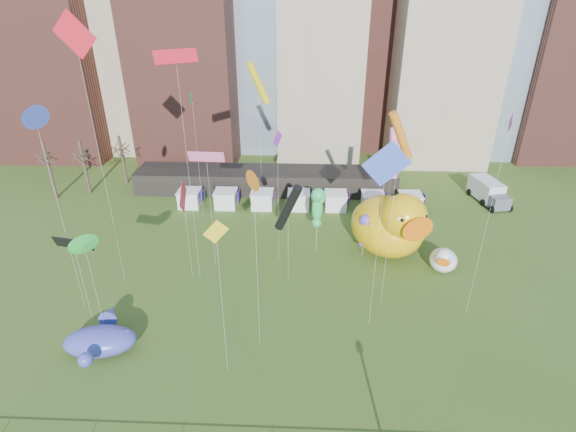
{
  "coord_description": "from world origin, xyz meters",
  "views": [
    {
      "loc": [
        1.7,
        -17.56,
        25.84
      ],
      "look_at": [
        0.59,
        9.78,
        12.0
      ],
      "focal_mm": 27.0,
      "sensor_mm": 36.0,
      "label": 1
    }
  ],
  "objects_px": {
    "whale_inflatable": "(101,339)",
    "box_truck": "(488,191)",
    "seahorse_green": "(318,205)",
    "seahorse_purple": "(364,228)",
    "big_duck": "(391,224)",
    "small_duck": "(443,259)"
  },
  "relations": [
    {
      "from": "whale_inflatable",
      "to": "seahorse_green",
      "type": "bearing_deg",
      "value": 36.13
    },
    {
      "from": "small_duck",
      "to": "whale_inflatable",
      "type": "bearing_deg",
      "value": -138.97
    },
    {
      "from": "big_duck",
      "to": "whale_inflatable",
      "type": "xyz_separation_m",
      "value": [
        -25.73,
        -16.05,
        -2.57
      ]
    },
    {
      "from": "seahorse_purple",
      "to": "seahorse_green",
      "type": "bearing_deg",
      "value": 147.62
    },
    {
      "from": "big_duck",
      "to": "small_duck",
      "type": "distance_m",
      "value": 6.56
    },
    {
      "from": "seahorse_green",
      "to": "whale_inflatable",
      "type": "distance_m",
      "value": 24.53
    },
    {
      "from": "seahorse_purple",
      "to": "box_truck",
      "type": "distance_m",
      "value": 24.86
    },
    {
      "from": "seahorse_purple",
      "to": "whale_inflatable",
      "type": "relative_size",
      "value": 0.71
    },
    {
      "from": "whale_inflatable",
      "to": "box_truck",
      "type": "xyz_separation_m",
      "value": [
        42.05,
        30.74,
        0.38
      ]
    },
    {
      "from": "small_duck",
      "to": "seahorse_purple",
      "type": "bearing_deg",
      "value": -177.37
    },
    {
      "from": "seahorse_green",
      "to": "seahorse_purple",
      "type": "xyz_separation_m",
      "value": [
        5.09,
        -1.2,
        -2.14
      ]
    },
    {
      "from": "small_duck",
      "to": "seahorse_green",
      "type": "bearing_deg",
      "value": -176.35
    },
    {
      "from": "big_duck",
      "to": "seahorse_green",
      "type": "relative_size",
      "value": 1.51
    },
    {
      "from": "seahorse_green",
      "to": "whale_inflatable",
      "type": "relative_size",
      "value": 1.03
    },
    {
      "from": "small_duck",
      "to": "seahorse_green",
      "type": "height_order",
      "value": "seahorse_green"
    },
    {
      "from": "small_duck",
      "to": "seahorse_purple",
      "type": "xyz_separation_m",
      "value": [
        -8.13,
        2.32,
        2.26
      ]
    },
    {
      "from": "seahorse_purple",
      "to": "whale_inflatable",
      "type": "bearing_deg",
      "value": -165.6
    },
    {
      "from": "small_duck",
      "to": "whale_inflatable",
      "type": "distance_m",
      "value": 33.48
    },
    {
      "from": "seahorse_green",
      "to": "whale_inflatable",
      "type": "bearing_deg",
      "value": -156.87
    },
    {
      "from": "big_duck",
      "to": "whale_inflatable",
      "type": "height_order",
      "value": "big_duck"
    },
    {
      "from": "seahorse_green",
      "to": "box_truck",
      "type": "bearing_deg",
      "value": 11.08
    },
    {
      "from": "whale_inflatable",
      "to": "box_truck",
      "type": "distance_m",
      "value": 52.08
    }
  ]
}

